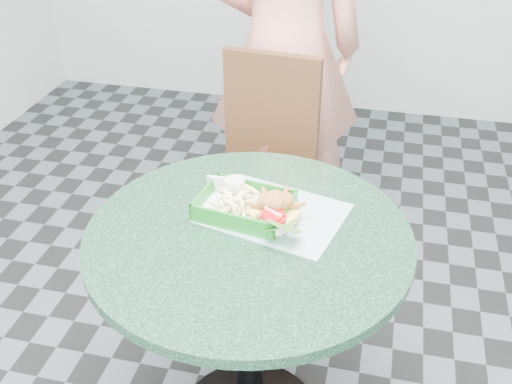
% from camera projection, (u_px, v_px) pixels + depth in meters
% --- Properties ---
extents(cafe_table, '(0.85, 0.85, 0.75)m').
position_uv_depth(cafe_table, '(249.00, 287.00, 1.65)').
color(cafe_table, black).
rests_on(cafe_table, floor).
extents(dining_chair, '(0.38, 0.38, 0.93)m').
position_uv_depth(dining_chair, '(266.00, 159.00, 2.35)').
color(dining_chair, black).
rests_on(dining_chair, floor).
extents(diner_person, '(0.84, 0.65, 2.05)m').
position_uv_depth(diner_person, '(285.00, 13.00, 2.31)').
color(diner_person, '#F1937F').
rests_on(diner_person, floor).
extents(placemat, '(0.42, 0.35, 0.00)m').
position_uv_depth(placemat, '(274.00, 219.00, 1.63)').
color(placemat, '#8ABAB9').
rests_on(placemat, cafe_table).
extents(food_basket, '(0.24, 0.18, 0.05)m').
position_uv_depth(food_basket, '(244.00, 215.00, 1.62)').
color(food_basket, '#18781F').
rests_on(food_basket, placemat).
extents(crab_sandwich, '(0.13, 0.13, 0.08)m').
position_uv_depth(crab_sandwich, '(276.00, 208.00, 1.59)').
color(crab_sandwich, '#DEC14F').
rests_on(crab_sandwich, food_basket).
extents(fries_pile, '(0.11, 0.12, 0.04)m').
position_uv_depth(fries_pile, '(234.00, 206.00, 1.62)').
color(fries_pile, '#FFF4AB').
rests_on(fries_pile, food_basket).
extents(sauce_ramekin, '(0.06, 0.06, 0.03)m').
position_uv_depth(sauce_ramekin, '(231.00, 191.00, 1.66)').
color(sauce_ramekin, silver).
rests_on(sauce_ramekin, food_basket).
extents(garnish_cup, '(0.11, 0.10, 0.04)m').
position_uv_depth(garnish_cup, '(281.00, 226.00, 1.54)').
color(garnish_cup, white).
rests_on(garnish_cup, food_basket).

